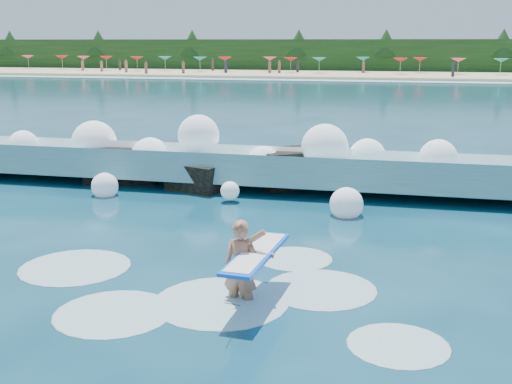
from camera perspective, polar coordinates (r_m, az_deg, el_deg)
ground at (r=13.97m, az=-7.98°, el=-6.30°), size 200.00×200.00×0.00m
beach at (r=90.46m, az=10.59°, el=10.19°), size 140.00×20.00×0.40m
wet_band at (r=79.50m, az=10.13°, el=9.70°), size 140.00×5.00×0.08m
treeline at (r=100.36m, az=10.98°, el=11.76°), size 140.00×4.00×5.00m
breaking_wave at (r=21.29m, az=-2.75°, el=2.21°), size 19.20×2.94×1.66m
rock_cluster at (r=21.54m, az=-5.36°, el=1.94°), size 8.36×3.39×1.40m
surfer_with_board at (r=11.68m, az=-1.05°, el=-6.60°), size 1.01×2.98×1.83m
wave_spray at (r=21.19m, az=-3.39°, el=3.58°), size 15.19×4.61×2.39m
surf_foam at (r=12.39m, az=-4.62°, el=-8.79°), size 8.71×5.51×0.13m
beach_umbrellas at (r=92.30m, az=10.83°, el=11.51°), size 113.16×6.44×0.50m
beachgoers at (r=87.25m, az=11.17°, el=10.66°), size 106.68×13.56×1.94m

